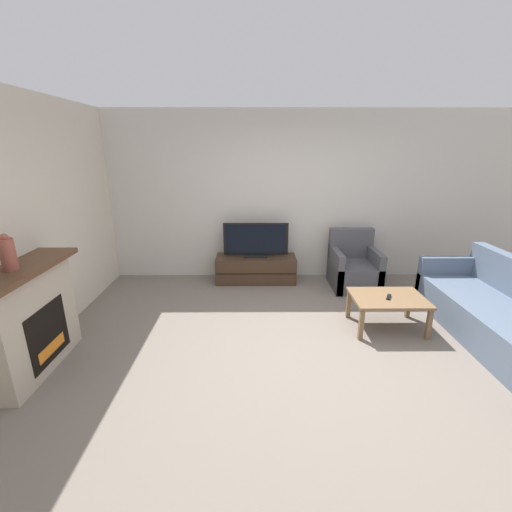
{
  "coord_description": "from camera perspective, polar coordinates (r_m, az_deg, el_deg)",
  "views": [
    {
      "loc": [
        -0.54,
        -3.31,
        2.13
      ],
      "look_at": [
        -0.52,
        0.7,
        0.85
      ],
      "focal_mm": 24.0,
      "sensor_mm": 36.0,
      "label": 1
    }
  ],
  "objects": [
    {
      "name": "wall_left",
      "position": [
        4.14,
        -35.32,
        3.58
      ],
      "size": [
        0.06,
        12.0,
        2.7
      ],
      "color": "beige",
      "rests_on": "ground"
    },
    {
      "name": "couch",
      "position": [
        4.77,
        36.47,
        -8.71
      ],
      "size": [
        0.87,
        2.39,
        0.87
      ],
      "color": "slate",
      "rests_on": "ground"
    },
    {
      "name": "remote",
      "position": [
        4.41,
        21.25,
        -6.37
      ],
      "size": [
        0.1,
        0.15,
        0.02
      ],
      "rotation": [
        0.0,
        0.0,
        -0.47
      ],
      "color": "black",
      "rests_on": "coffee_table"
    },
    {
      "name": "mantel_vase_centre_left",
      "position": [
        3.69,
        -36.03,
        0.35
      ],
      "size": [
        0.13,
        0.13,
        0.33
      ],
      "color": "#994C3D",
      "rests_on": "fireplace"
    },
    {
      "name": "armchair",
      "position": [
        5.63,
        15.94,
        -2.08
      ],
      "size": [
        0.7,
        0.76,
        0.88
      ],
      "color": "#4C4C51",
      "rests_on": "ground"
    },
    {
      "name": "coffee_table",
      "position": [
        4.45,
        21.13,
        -7.0
      ],
      "size": [
        0.86,
        0.62,
        0.41
      ],
      "color": "brown",
      "rests_on": "ground"
    },
    {
      "name": "tv",
      "position": [
        5.5,
        -0.03,
        2.47
      ],
      "size": [
        1.04,
        0.18,
        0.56
      ],
      "color": "black",
      "rests_on": "tv_stand"
    },
    {
      "name": "ground_plane",
      "position": [
        3.97,
        7.81,
        -14.92
      ],
      "size": [
        24.0,
        24.0,
        0.0
      ],
      "primitive_type": "plane",
      "color": "slate"
    },
    {
      "name": "wall_back",
      "position": [
        5.69,
        5.18,
        9.77
      ],
      "size": [
        12.0,
        0.06,
        2.7
      ],
      "color": "beige",
      "rests_on": "ground"
    },
    {
      "name": "tv_stand",
      "position": [
        5.64,
        -0.03,
        -2.15
      ],
      "size": [
        1.3,
        0.48,
        0.42
      ],
      "color": "#422D1E",
      "rests_on": "ground"
    },
    {
      "name": "fireplace",
      "position": [
        3.99,
        -33.69,
        -8.72
      ],
      "size": [
        0.45,
        1.24,
        1.09
      ],
      "color": "#B7A893",
      "rests_on": "ground"
    }
  ]
}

